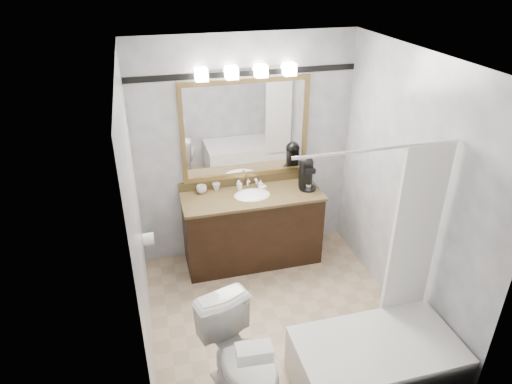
% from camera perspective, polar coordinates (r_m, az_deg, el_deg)
% --- Properties ---
extents(room, '(2.42, 2.62, 2.52)m').
position_cam_1_polar(room, '(3.89, 3.21, -2.00)').
color(room, tan).
rests_on(room, ground).
extents(vanity, '(1.53, 0.58, 0.97)m').
position_cam_1_polar(vanity, '(5.15, -0.48, -4.36)').
color(vanity, black).
rests_on(vanity, ground).
extents(mirror, '(1.40, 0.04, 1.10)m').
position_cam_1_polar(mirror, '(4.91, -1.31, 7.77)').
color(mirror, olive).
rests_on(mirror, room).
extents(vanity_light_bar, '(1.02, 0.14, 0.12)m').
position_cam_1_polar(vanity_light_bar, '(4.68, -1.23, 14.85)').
color(vanity_light_bar, silver).
rests_on(vanity_light_bar, room).
extents(accent_stripe, '(2.40, 0.01, 0.06)m').
position_cam_1_polar(accent_stripe, '(4.75, -1.42, 14.63)').
color(accent_stripe, black).
rests_on(accent_stripe, room).
extents(bathtub, '(1.30, 0.75, 1.96)m').
position_cam_1_polar(bathtub, '(4.05, 14.91, -19.22)').
color(bathtub, white).
rests_on(bathtub, ground).
extents(tp_roll, '(0.11, 0.12, 0.12)m').
position_cam_1_polar(tp_roll, '(4.60, -13.33, -5.73)').
color(tp_roll, white).
rests_on(tp_roll, room).
extents(toilet, '(0.67, 0.89, 0.81)m').
position_cam_1_polar(toilet, '(3.74, -1.70, -20.17)').
color(toilet, white).
rests_on(toilet, ground).
extents(tissue_box, '(0.25, 0.15, 0.10)m').
position_cam_1_polar(tissue_box, '(3.17, -0.22, -19.43)').
color(tissue_box, white).
rests_on(tissue_box, toilet).
extents(coffee_maker, '(0.19, 0.24, 0.37)m').
position_cam_1_polar(coffee_maker, '(5.06, 6.29, 2.56)').
color(coffee_maker, black).
rests_on(coffee_maker, vanity).
extents(cup_left, '(0.12, 0.12, 0.09)m').
position_cam_1_polar(cup_left, '(5.00, -6.83, 0.35)').
color(cup_left, white).
rests_on(cup_left, vanity).
extents(cup_right, '(0.09, 0.09, 0.08)m').
position_cam_1_polar(cup_right, '(5.04, -4.99, 0.68)').
color(cup_right, white).
rests_on(cup_right, vanity).
extents(soap_bottle_a, '(0.06, 0.06, 0.11)m').
position_cam_1_polar(soap_bottle_a, '(5.04, -2.10, 0.91)').
color(soap_bottle_a, white).
rests_on(soap_bottle_a, vanity).
extents(soap_bottle_b, '(0.08, 0.08, 0.08)m').
position_cam_1_polar(soap_bottle_b, '(5.09, 0.55, 1.09)').
color(soap_bottle_b, white).
rests_on(soap_bottle_b, vanity).
extents(soap_bar, '(0.09, 0.07, 0.03)m').
position_cam_1_polar(soap_bar, '(5.07, 0.83, 0.59)').
color(soap_bar, beige).
rests_on(soap_bar, vanity).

